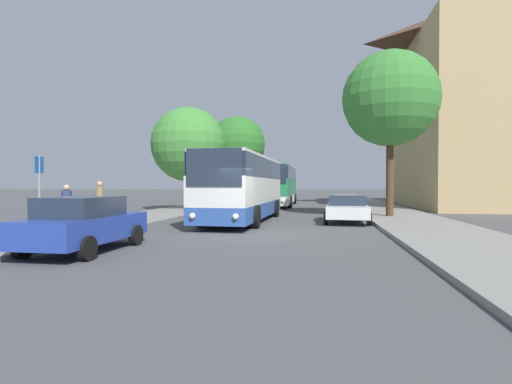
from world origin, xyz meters
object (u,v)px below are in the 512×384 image
(pedestrian_waiting_far, at_px, (100,201))
(tree_right_near, at_px, (390,99))
(pedestrian_waiting_near, at_px, (67,208))
(tree_left_far, at_px, (237,145))
(tree_left_near, at_px, (188,145))
(bus_stop_sign, at_px, (39,185))
(bus_front, at_px, (243,187))
(bus_middle, at_px, (278,185))
(parked_car_right_near, at_px, (347,208))
(parked_car_left_curb, at_px, (84,223))

(pedestrian_waiting_far, distance_m, tree_right_near, 15.99)
(pedestrian_waiting_near, bearing_deg, tree_left_far, -112.69)
(tree_left_near, distance_m, tree_left_far, 18.38)
(bus_stop_sign, relative_size, tree_left_far, 0.29)
(bus_stop_sign, height_order, tree_right_near, tree_right_near)
(tree_left_near, xyz_separation_m, tree_right_near, (12.87, -3.99, 1.89))
(bus_front, height_order, tree_right_near, tree_right_near)
(bus_middle, distance_m, pedestrian_waiting_near, 22.65)
(bus_middle, distance_m, parked_car_right_near, 16.08)
(bus_middle, xyz_separation_m, parked_car_right_near, (4.97, -15.25, -1.12))
(parked_car_left_curb, distance_m, tree_left_far, 35.47)
(tree_left_far, bearing_deg, pedestrian_waiting_far, -91.63)
(parked_car_left_curb, distance_m, parked_car_right_near, 12.68)
(pedestrian_waiting_far, xyz_separation_m, tree_left_near, (1.13, 9.47, 3.56))
(bus_stop_sign, bearing_deg, bus_front, 47.92)
(bus_middle, height_order, pedestrian_waiting_far, bus_middle)
(parked_car_left_curb, xyz_separation_m, tree_left_far, (-2.92, 34.89, 5.70))
(pedestrian_waiting_near, bearing_deg, tree_right_near, -167.53)
(tree_left_near, bearing_deg, tree_left_far, 91.05)
(bus_front, relative_size, tree_left_far, 1.10)
(tree_left_near, bearing_deg, pedestrian_waiting_near, -90.93)
(bus_middle, height_order, pedestrian_waiting_near, bus_middle)
(tree_left_near, height_order, tree_right_near, tree_right_near)
(bus_middle, bearing_deg, bus_front, -91.26)
(bus_front, height_order, pedestrian_waiting_far, bus_front)
(pedestrian_waiting_near, height_order, tree_left_near, tree_left_near)
(bus_front, distance_m, tree_right_near, 9.47)
(bus_middle, height_order, bus_stop_sign, bus_middle)
(bus_front, bearing_deg, bus_stop_sign, -130.39)
(pedestrian_waiting_far, distance_m, tree_left_far, 28.28)
(pedestrian_waiting_near, xyz_separation_m, tree_left_near, (0.22, 13.29, 3.65))
(parked_car_right_near, bearing_deg, pedestrian_waiting_near, 34.51)
(bus_front, bearing_deg, parked_car_left_curb, -103.49)
(parked_car_left_curb, bearing_deg, pedestrian_waiting_far, 117.83)
(parked_car_left_curb, height_order, pedestrian_waiting_far, pedestrian_waiting_far)
(tree_left_far, bearing_deg, parked_car_left_curb, -85.21)
(parked_car_right_near, relative_size, tree_left_far, 0.48)
(parked_car_left_curb, relative_size, pedestrian_waiting_far, 2.22)
(tree_right_near, bearing_deg, bus_stop_sign, -144.88)
(pedestrian_waiting_near, height_order, pedestrian_waiting_far, pedestrian_waiting_far)
(bus_front, distance_m, parked_car_right_near, 5.27)
(bus_stop_sign, relative_size, pedestrian_waiting_near, 1.62)
(tree_left_far, bearing_deg, pedestrian_waiting_near, -89.78)
(parked_car_left_curb, height_order, bus_stop_sign, bus_stop_sign)
(bus_stop_sign, distance_m, tree_left_near, 14.06)
(parked_car_right_near, bearing_deg, tree_left_far, -64.38)
(pedestrian_waiting_near, xyz_separation_m, pedestrian_waiting_far, (-0.91, 3.82, 0.09))
(parked_car_left_curb, distance_m, pedestrian_waiting_near, 4.35)
(tree_left_far, bearing_deg, bus_front, -77.51)
(bus_middle, relative_size, parked_car_right_near, 2.65)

